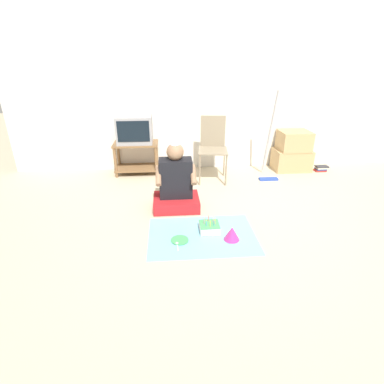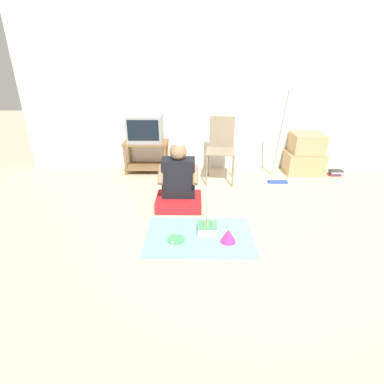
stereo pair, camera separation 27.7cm
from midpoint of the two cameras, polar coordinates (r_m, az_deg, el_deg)
ground_plane at (r=3.26m, az=7.03°, el=-7.03°), size 16.00×16.00×0.00m
wall_back at (r=4.86m, az=2.83°, el=19.31°), size 6.40×0.06×2.55m
tv_stand at (r=4.81m, az=-12.15°, el=6.83°), size 0.68×0.40×0.49m
tv at (r=4.72m, az=-12.58°, el=11.49°), size 0.52×0.39×0.40m
folding_chair at (r=4.43m, az=2.19°, el=9.06°), size 0.46×0.48×0.92m
cardboard_box_stack at (r=5.09m, az=17.13°, el=7.35°), size 0.57×0.42×0.63m
dust_mop at (r=4.59m, az=12.80°, el=7.16°), size 0.28×0.38×1.30m
book_pile at (r=5.24m, az=21.98°, el=4.17°), size 0.21×0.12×0.09m
person_seated at (r=3.60m, az=-5.29°, el=1.36°), size 0.55×0.43×0.87m
party_cloth at (r=3.13m, az=-0.62°, el=-8.30°), size 1.10×0.80×0.01m
birthday_cake at (r=3.18m, az=0.84°, el=-6.79°), size 0.21×0.21×0.15m
party_hat_blue at (r=3.03m, az=5.00°, el=-7.91°), size 0.16×0.16×0.14m
paper_plate at (r=3.05m, az=-4.99°, el=-9.16°), size 0.18×0.18×0.01m
plastic_spoon_near at (r=2.98m, az=-5.55°, el=-9.96°), size 0.04×0.15×0.01m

